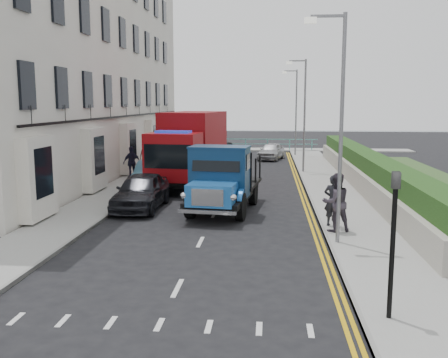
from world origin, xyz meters
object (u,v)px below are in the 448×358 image
lamp_mid (303,109)px  red_lorry (190,146)px  lamp_near (338,116)px  bedford_lorry (221,183)px  parked_car_front (141,191)px  pedestrian_east_near (333,201)px  lamp_far (295,107)px

lamp_mid → red_lorry: 8.18m
lamp_mid → red_lorry: lamp_mid is taller
lamp_near → red_lorry: bearing=119.4°
bedford_lorry → red_lorry: 7.41m
red_lorry → parked_car_front: red_lorry is taller
bedford_lorry → lamp_near: bearing=-39.4°
pedestrian_east_near → lamp_mid: bearing=-67.4°
parked_car_front → pedestrian_east_near: 8.02m
lamp_mid → parked_car_front: 13.80m
lamp_far → parked_car_front: (-7.32, -21.24, -3.25)m
lamp_near → parked_car_front: lamp_near is taller
lamp_mid → bedford_lorry: size_ratio=1.19×
parked_car_front → lamp_mid: bearing=57.4°
lamp_mid → red_lorry: size_ratio=0.91×
lamp_near → pedestrian_east_near: lamp_near is taller
lamp_far → parked_car_front: 22.70m
lamp_far → lamp_near: bearing=-90.0°
red_lorry → parked_car_front: (-1.09, -6.30, -1.32)m
lamp_near → parked_car_front: bearing=146.9°
lamp_far → red_lorry: size_ratio=0.91×
bedford_lorry → lamp_mid: bearing=78.6°
lamp_mid → lamp_far: bearing=90.0°
parked_car_front → pedestrian_east_near: (7.54, -2.73, 0.28)m
lamp_far → pedestrian_east_near: bearing=-89.5°
parked_car_front → pedestrian_east_near: size_ratio=2.43×
bedford_lorry → red_lorry: (-2.31, 6.99, 0.83)m
lamp_near → bedford_lorry: (-3.92, 4.07, -2.76)m
red_lorry → parked_car_front: size_ratio=1.74×
red_lorry → parked_car_front: 6.53m
parked_car_front → lamp_near: bearing=-32.6°
pedestrian_east_near → red_lorry: bearing=-32.7°
parked_car_front → red_lorry: bearing=80.6°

